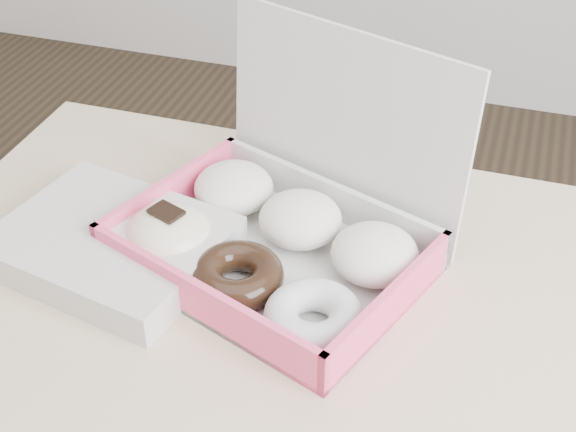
% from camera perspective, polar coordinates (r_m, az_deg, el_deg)
% --- Properties ---
extents(table, '(1.20, 0.80, 0.75)m').
position_cam_1_polar(table, '(0.89, 6.84, -14.47)').
color(table, tan).
rests_on(table, ground).
extents(donut_box, '(0.41, 0.37, 0.24)m').
position_cam_1_polar(donut_box, '(0.93, -0.69, -1.05)').
color(donut_box, silver).
rests_on(donut_box, table).
extents(newspapers, '(0.29, 0.25, 0.04)m').
position_cam_1_polar(newspapers, '(0.96, -12.45, -1.98)').
color(newspapers, silver).
rests_on(newspapers, table).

